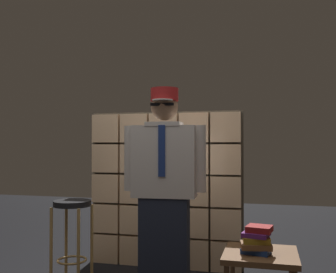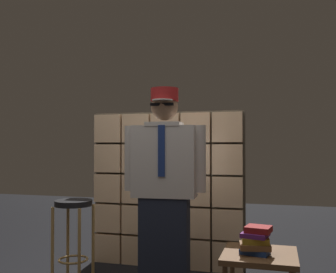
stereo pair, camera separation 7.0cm
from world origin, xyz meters
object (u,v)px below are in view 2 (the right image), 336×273
Objects in this scene: side_table at (260,262)px; book_stack at (256,240)px; bar_stool at (73,222)px; standing_person at (164,188)px.

side_table is 0.17m from book_stack.
bar_stool is 3.22× the size of book_stack.
standing_person is 3.37× the size of side_table.
standing_person is 0.95m from side_table.
side_table is at bearing -22.76° from standing_person.
side_table is 2.17× the size of book_stack.
bar_stool is at bearing 167.25° from book_stack.
book_stack is at bearing -12.75° from bar_stool.
book_stack reaches higher than side_table.
standing_person is at bearing -4.90° from bar_stool.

